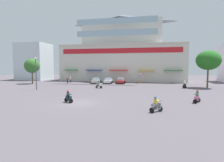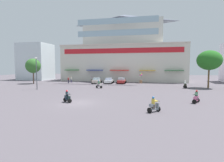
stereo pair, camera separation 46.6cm
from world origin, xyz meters
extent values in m
plane|color=#564F56|center=(0.00, 13.00, 0.00)|extent=(128.00, 128.00, 0.00)
cube|color=beige|center=(0.00, 36.80, 5.23)|extent=(36.35, 13.59, 10.46)
cube|color=silver|center=(0.00, 37.48, 14.08)|extent=(22.92, 12.23, 7.25)
pyramid|color=#555B6C|center=(0.00, 37.48, 19.06)|extent=(23.38, 12.50, 2.71)
cube|color=red|center=(0.00, 29.94, 8.72)|extent=(33.44, 0.12, 1.35)
cube|color=beige|center=(0.00, 29.90, 10.58)|extent=(36.35, 0.70, 0.24)
cube|color=#347C38|center=(-14.26, 29.45, 3.30)|extent=(4.11, 1.10, 0.20)
cube|color=navy|center=(-7.21, 29.45, 3.30)|extent=(4.74, 1.10, 0.20)
cube|color=red|center=(-0.13, 29.45, 3.30)|extent=(5.21, 1.10, 0.20)
cube|color=gold|center=(7.50, 29.45, 3.30)|extent=(4.29, 1.10, 0.20)
cube|color=#356B3E|center=(14.32, 29.45, 3.30)|extent=(4.73, 1.10, 0.20)
cube|color=#99B7C6|center=(0.00, 24.52, 12.63)|extent=(20.17, 0.08, 1.45)
cube|color=#99B7C6|center=(0.00, 24.52, 15.53)|extent=(20.17, 0.08, 1.45)
cube|color=silver|center=(-28.55, 32.96, 5.84)|extent=(9.26, 8.02, 11.69)
cylinder|color=brown|center=(-20.55, 20.39, 1.59)|extent=(0.28, 0.28, 3.18)
ellipsoid|color=#32672A|center=(-20.55, 20.39, 4.53)|extent=(3.84, 3.37, 3.65)
cylinder|color=brown|center=(19.97, 19.84, 1.98)|extent=(0.31, 0.31, 3.96)
ellipsoid|color=#23641F|center=(19.97, 19.84, 5.63)|extent=(4.79, 4.49, 3.94)
cube|color=beige|center=(-5.27, 24.93, 0.59)|extent=(2.01, 4.09, 0.64)
cube|color=#9AB6C5|center=(-5.27, 24.93, 1.19)|extent=(1.61, 2.09, 0.57)
cylinder|color=black|center=(-6.22, 26.09, 0.30)|extent=(0.61, 0.21, 0.60)
cylinder|color=black|center=(-4.53, 26.22, 0.30)|extent=(0.61, 0.21, 0.60)
cylinder|color=black|center=(-6.02, 23.64, 0.30)|extent=(0.61, 0.21, 0.60)
cylinder|color=black|center=(-4.33, 23.77, 0.30)|extent=(0.61, 0.21, 0.60)
cube|color=white|center=(-2.07, 25.20, 0.58)|extent=(2.06, 3.98, 0.63)
cube|color=#A3B0CC|center=(-2.07, 25.20, 1.16)|extent=(1.67, 2.04, 0.52)
cylinder|color=black|center=(-3.05, 26.32, 0.30)|extent=(0.61, 0.21, 0.60)
cylinder|color=black|center=(-1.27, 26.46, 0.30)|extent=(0.61, 0.21, 0.60)
cylinder|color=black|center=(-2.87, 23.94, 0.30)|extent=(0.61, 0.21, 0.60)
cylinder|color=black|center=(-1.09, 24.07, 0.30)|extent=(0.61, 0.21, 0.60)
cube|color=#AC2A29|center=(1.15, 25.59, 0.59)|extent=(2.06, 4.20, 0.64)
cube|color=#99C3CD|center=(1.15, 25.59, 1.19)|extent=(1.68, 2.14, 0.57)
cylinder|color=black|center=(0.17, 26.80, 0.30)|extent=(0.61, 0.20, 0.60)
cylinder|color=black|center=(1.97, 26.91, 0.30)|extent=(0.61, 0.20, 0.60)
cylinder|color=black|center=(0.33, 24.26, 0.30)|extent=(0.61, 0.20, 0.60)
cylinder|color=black|center=(2.13, 24.37, 0.30)|extent=(0.61, 0.20, 0.60)
cylinder|color=black|center=(-0.80, -0.29, 0.26)|extent=(0.43, 0.50, 0.52)
cylinder|color=black|center=(-1.73, 0.43, 0.26)|extent=(0.43, 0.50, 0.52)
cube|color=black|center=(-1.27, 0.07, 0.32)|extent=(0.99, 0.86, 0.10)
cube|color=black|center=(-1.43, 0.20, 0.69)|extent=(0.70, 0.64, 0.28)
cube|color=black|center=(-0.90, -0.22, 0.49)|extent=(0.31, 0.34, 0.67)
cylinder|color=black|center=(-0.88, -0.23, 1.03)|extent=(0.35, 0.43, 0.04)
cube|color=#25324A|center=(-1.36, 0.14, 0.57)|extent=(0.42, 0.42, 0.36)
cylinder|color=#222E37|center=(-1.36, 0.14, 1.02)|extent=(0.45, 0.45, 0.54)
sphere|color=red|center=(-1.36, 0.14, 1.40)|extent=(0.25, 0.25, 0.25)
cube|color=#222E37|center=(-1.16, -0.02, 1.04)|extent=(0.56, 0.54, 0.10)
cylinder|color=black|center=(13.80, 2.45, 0.26)|extent=(0.53, 0.37, 0.52)
cylinder|color=black|center=(14.39, 3.56, 0.26)|extent=(0.53, 0.37, 0.52)
cube|color=#D26694|center=(14.10, 3.00, 0.32)|extent=(0.77, 1.11, 0.10)
cube|color=#D26694|center=(14.20, 3.20, 0.71)|extent=(0.60, 0.76, 0.28)
cube|color=#D26694|center=(13.86, 2.56, 0.50)|extent=(0.35, 0.27, 0.69)
cylinder|color=black|center=(13.85, 2.53, 1.05)|extent=(0.48, 0.28, 0.04)
cube|color=#523D4E|center=(14.15, 3.11, 0.59)|extent=(0.41, 0.40, 0.36)
cylinder|color=#467055|center=(14.15, 3.11, 1.06)|extent=(0.43, 0.43, 0.57)
sphere|color=red|center=(14.15, 3.11, 1.45)|extent=(0.25, 0.25, 0.25)
cube|color=#467055|center=(14.02, 2.87, 1.09)|extent=(0.51, 0.55, 0.10)
cylinder|color=black|center=(15.39, 17.92, 0.26)|extent=(0.53, 0.17, 0.52)
cylinder|color=black|center=(15.32, 19.16, 0.26)|extent=(0.53, 0.17, 0.52)
cube|color=black|center=(15.36, 18.54, 0.32)|extent=(0.34, 1.10, 0.10)
cube|color=black|center=(15.34, 18.76, 0.74)|extent=(0.34, 0.71, 0.28)
cube|color=black|center=(15.38, 18.04, 0.52)|extent=(0.33, 0.16, 0.72)
cylinder|color=black|center=(15.38, 18.02, 1.08)|extent=(0.52, 0.06, 0.04)
cube|color=#262726|center=(15.35, 18.66, 0.62)|extent=(0.33, 0.30, 0.36)
cylinder|color=silver|center=(15.35, 18.66, 1.07)|extent=(0.34, 0.34, 0.55)
sphere|color=silver|center=(15.35, 18.66, 1.46)|extent=(0.25, 0.25, 0.25)
cube|color=silver|center=(15.36, 18.39, 1.10)|extent=(0.36, 0.46, 0.10)
cylinder|color=black|center=(9.53, -2.21, 0.26)|extent=(0.47, 0.47, 0.52)
cylinder|color=black|center=(8.71, -3.03, 0.26)|extent=(0.47, 0.47, 0.52)
cube|color=slate|center=(9.12, -2.62, 0.32)|extent=(0.92, 0.92, 0.10)
cube|color=slate|center=(8.97, -2.77, 0.73)|extent=(0.67, 0.67, 0.28)
cube|color=slate|center=(9.45, -2.29, 0.51)|extent=(0.33, 0.33, 0.71)
cylinder|color=black|center=(9.46, -2.28, 1.07)|extent=(0.39, 0.39, 0.04)
cube|color=#49413E|center=(9.04, -2.70, 0.61)|extent=(0.42, 0.42, 0.36)
cylinder|color=gold|center=(9.04, -2.70, 1.06)|extent=(0.45, 0.45, 0.54)
sphere|color=#2564A9|center=(9.04, -2.70, 1.44)|extent=(0.25, 0.25, 0.25)
cube|color=gold|center=(9.22, -2.52, 1.09)|extent=(0.55, 0.55, 0.10)
cylinder|color=black|center=(-1.12, 14.65, 0.26)|extent=(0.41, 0.51, 0.52)
cylinder|color=black|center=(-2.21, 15.36, 0.26)|extent=(0.41, 0.51, 0.52)
cube|color=silver|center=(-1.67, 15.01, 0.32)|extent=(1.11, 0.86, 0.10)
cube|color=silver|center=(-1.86, 15.13, 0.74)|extent=(0.77, 0.65, 0.28)
cube|color=silver|center=(-1.23, 14.72, 0.52)|extent=(0.29, 0.34, 0.72)
cylinder|color=black|center=(-1.21, 14.71, 1.08)|extent=(0.32, 0.45, 0.04)
cube|color=#26212D|center=(-1.77, 15.08, 0.62)|extent=(0.41, 0.42, 0.36)
cylinder|color=#4C7757|center=(-1.77, 15.08, 1.08)|extent=(0.44, 0.44, 0.57)
sphere|color=#22599D|center=(-1.77, 15.08, 1.47)|extent=(0.25, 0.25, 0.25)
cube|color=#4C7757|center=(-1.53, 14.92, 1.11)|extent=(0.55, 0.53, 0.10)
cylinder|color=black|center=(-12.53, 23.50, 0.42)|extent=(0.33, 0.33, 0.85)
cylinder|color=maroon|center=(-12.53, 23.50, 1.13)|extent=(0.53, 0.53, 0.56)
sphere|color=tan|center=(-12.53, 23.50, 1.52)|extent=(0.23, 0.23, 0.23)
cylinder|color=#291D53|center=(-12.55, 25.22, 0.45)|extent=(0.26, 0.26, 0.90)
cylinder|color=beige|center=(-12.55, 25.22, 1.20)|extent=(0.42, 0.42, 0.61)
sphere|color=tan|center=(-12.55, 25.22, 1.61)|extent=(0.21, 0.21, 0.21)
cylinder|color=#79725C|center=(-8.02, 28.72, 0.43)|extent=(0.21, 0.21, 0.85)
cylinder|color=silver|center=(-8.02, 28.72, 1.17)|extent=(0.34, 0.34, 0.63)
sphere|color=tan|center=(-8.02, 28.72, 1.59)|extent=(0.22, 0.22, 0.22)
cylinder|color=#474C51|center=(-12.47, 10.12, 2.88)|extent=(0.16, 0.16, 5.75)
ellipsoid|color=silver|center=(-12.47, 10.12, 5.93)|extent=(0.40, 0.40, 0.28)
cube|color=#986B49|center=(5.97, 27.52, 0.38)|extent=(0.67, 0.94, 0.75)
cylinder|color=#4C4C4C|center=(5.97, 27.52, 1.35)|extent=(0.04, 0.04, 1.20)
sphere|color=#DF612F|center=(6.10, 27.52, 2.37)|extent=(0.35, 0.35, 0.35)
sphere|color=yellow|center=(6.11, 27.72, 2.23)|extent=(0.37, 0.37, 0.37)
sphere|color=#419DD8|center=(5.90, 27.79, 2.25)|extent=(0.28, 0.28, 0.28)
sphere|color=#44D056|center=(5.83, 27.62, 2.37)|extent=(0.34, 0.34, 0.34)
sphere|color=#E03797|center=(5.72, 27.36, 2.08)|extent=(0.29, 0.29, 0.29)
sphere|color=orange|center=(5.90, 27.33, 2.17)|extent=(0.30, 0.30, 0.30)
sphere|color=purple|center=(6.05, 27.37, 2.15)|extent=(0.37, 0.37, 0.37)
camera|label=1|loc=(8.51, -20.62, 4.45)|focal=29.45mm
camera|label=2|loc=(8.96, -20.53, 4.45)|focal=29.45mm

